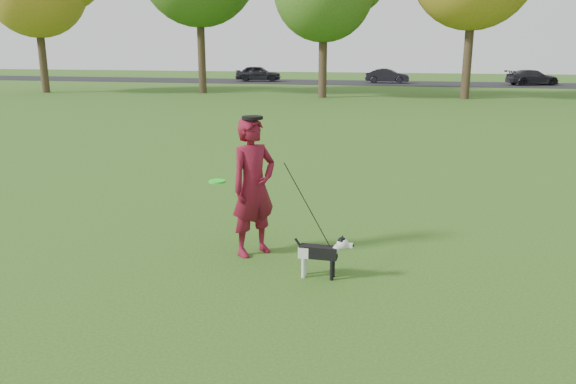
% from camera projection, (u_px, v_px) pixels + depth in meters
% --- Properties ---
extents(ground, '(120.00, 120.00, 0.00)m').
position_uv_depth(ground, '(284.00, 258.00, 7.72)').
color(ground, '#285116').
rests_on(ground, ground).
extents(road, '(120.00, 7.00, 0.02)m').
position_uv_depth(road, '(402.00, 83.00, 45.39)').
color(road, black).
rests_on(road, ground).
extents(man, '(0.79, 0.84, 1.92)m').
position_uv_depth(man, '(253.00, 187.00, 7.66)').
color(man, maroon).
rests_on(man, ground).
extents(dog, '(0.75, 0.15, 0.57)m').
position_uv_depth(dog, '(323.00, 251.00, 6.98)').
color(dog, black).
rests_on(dog, ground).
extents(car_left, '(4.04, 2.11, 1.31)m').
position_uv_depth(car_left, '(258.00, 73.00, 47.96)').
color(car_left, black).
rests_on(car_left, road).
extents(car_mid, '(3.50, 1.26, 1.15)m').
position_uv_depth(car_mid, '(387.00, 76.00, 45.52)').
color(car_mid, black).
rests_on(car_mid, road).
extents(car_right, '(4.28, 2.83, 1.15)m').
position_uv_depth(car_right, '(532.00, 77.00, 43.04)').
color(car_right, black).
rests_on(car_right, road).
extents(man_held_items, '(1.77, 0.77, 1.55)m').
position_uv_depth(man_held_items, '(306.00, 204.00, 7.18)').
color(man_held_items, '#1FFC28').
rests_on(man_held_items, ground).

